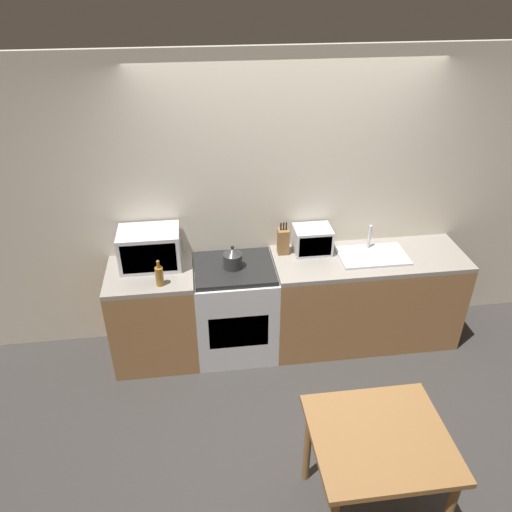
# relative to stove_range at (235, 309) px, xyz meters

# --- Properties ---
(ground_plane) EXTENTS (16.00, 16.00, 0.00)m
(ground_plane) POSITION_rel_stove_range_xyz_m (0.49, -0.82, -0.45)
(ground_plane) COLOR #33302D
(wall_back) EXTENTS (10.00, 0.06, 2.60)m
(wall_back) POSITION_rel_stove_range_xyz_m (0.49, 0.34, 0.85)
(wall_back) COLOR beige
(wall_back) RESTS_ON ground_plane
(counter_left_run) EXTENTS (0.73, 0.62, 0.90)m
(counter_left_run) POSITION_rel_stove_range_xyz_m (-0.71, 0.00, 0.00)
(counter_left_run) COLOR olive
(counter_left_run) RESTS_ON ground_plane
(counter_right_run) EXTENTS (1.70, 0.62, 0.90)m
(counter_right_run) POSITION_rel_stove_range_xyz_m (1.20, 0.00, 0.00)
(counter_right_run) COLOR olive
(counter_right_run) RESTS_ON ground_plane
(stove_range) EXTENTS (0.70, 0.62, 0.90)m
(stove_range) POSITION_rel_stove_range_xyz_m (0.00, 0.00, 0.00)
(stove_range) COLOR silver
(stove_range) RESTS_ON ground_plane
(kettle) EXTENTS (0.16, 0.16, 0.21)m
(kettle) POSITION_rel_stove_range_xyz_m (-0.01, -0.01, 0.54)
(kettle) COLOR #2D2D2D
(kettle) RESTS_ON stove_range
(microwave) EXTENTS (0.50, 0.34, 0.33)m
(microwave) POSITION_rel_stove_range_xyz_m (-0.70, 0.12, 0.62)
(microwave) COLOR silver
(microwave) RESTS_ON counter_left_run
(bottle) EXTENTS (0.06, 0.06, 0.23)m
(bottle) POSITION_rel_stove_range_xyz_m (-0.61, -0.20, 0.54)
(bottle) COLOR olive
(bottle) RESTS_ON counter_left_run
(knife_block) EXTENTS (0.10, 0.10, 0.30)m
(knife_block) POSITION_rel_stove_range_xyz_m (0.45, 0.17, 0.57)
(knife_block) COLOR brown
(knife_block) RESTS_ON counter_right_run
(toaster_oven) EXTENTS (0.33, 0.25, 0.23)m
(toaster_oven) POSITION_rel_stove_range_xyz_m (0.71, 0.16, 0.57)
(toaster_oven) COLOR silver
(toaster_oven) RESTS_ON counter_right_run
(sink_basin) EXTENTS (0.59, 0.37, 0.24)m
(sink_basin) POSITION_rel_stove_range_xyz_m (1.22, 0.01, 0.47)
(sink_basin) COLOR silver
(sink_basin) RESTS_ON counter_right_run
(dining_table) EXTENTS (0.81, 0.74, 0.77)m
(dining_table) POSITION_rel_stove_range_xyz_m (0.70, -1.73, 0.21)
(dining_table) COLOR brown
(dining_table) RESTS_ON ground_plane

